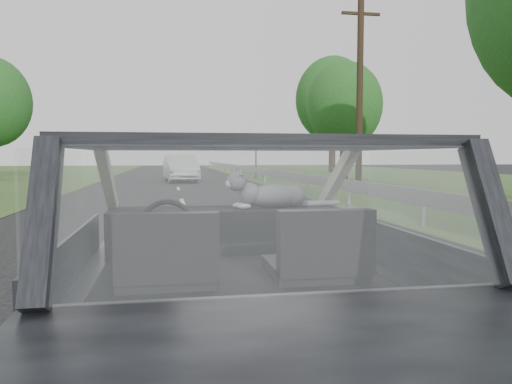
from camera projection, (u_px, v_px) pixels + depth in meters
name	position (u px, v px, depth m)	size (l,w,h in m)	color
subject_car	(238.00, 266.00, 2.88)	(1.80, 4.00, 1.45)	black
dashboard	(226.00, 229.00, 3.49)	(1.58, 0.45, 0.30)	black
driver_seat	(167.00, 252.00, 2.52)	(0.50, 0.72, 0.42)	black
passenger_seat	(320.00, 247.00, 2.65)	(0.50, 0.72, 0.42)	black
steering_wheel	(167.00, 227.00, 3.12)	(0.36, 0.36, 0.04)	black
cat	(274.00, 195.00, 3.50)	(0.63, 0.19, 0.28)	gray
guardrail	(345.00, 185.00, 13.46)	(0.05, 90.00, 0.32)	#A0A0A0
other_car	(181.00, 168.00, 26.15)	(1.70, 4.31, 1.42)	silver
highway_sign	(256.00, 158.00, 30.11)	(0.10, 0.99, 2.47)	#206C2A
utility_pole	(360.00, 95.00, 17.96)	(0.23, 0.23, 7.14)	#352A1C
tree_2	(344.00, 122.00, 28.94)	(4.37, 4.37, 6.63)	#224C20
tree_3	(333.00, 116.00, 40.58)	(6.04, 6.04, 9.15)	#224C20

